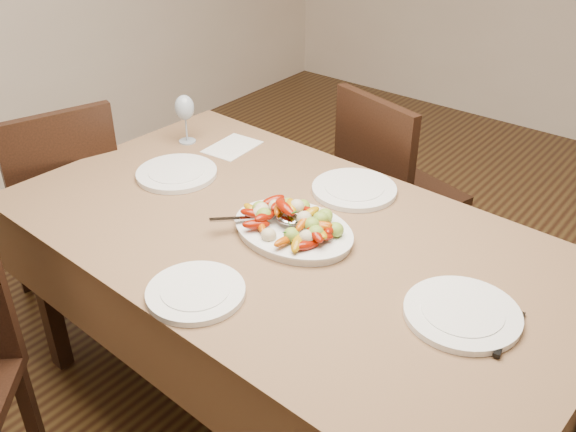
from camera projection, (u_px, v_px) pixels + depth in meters
The scene contains 14 objects.
floor at pixel (351, 431), 2.26m from camera, with size 6.00×6.00×0.00m, color #3D2712.
dining_table at pixel (288, 328), 2.16m from camera, with size 1.84×1.04×0.76m, color brown.
chair_far at pixel (402, 195), 2.74m from camera, with size 0.42×0.42×0.95m, color black, non-canonical shape.
chair_left at pixel (60, 206), 2.66m from camera, with size 0.42×0.42×0.95m, color black, non-canonical shape.
serving_platter at pixel (293, 232), 1.95m from camera, with size 0.39×0.29×0.02m, color white.
roasted_vegetables at pixel (293, 216), 1.92m from camera, with size 0.32×0.21×0.09m, color #770F02, non-canonical shape.
serving_spoon at pixel (269, 219), 1.94m from camera, with size 0.28×0.06×0.03m, color #9EA0A8, non-canonical shape.
plate_left at pixel (177, 173), 2.28m from camera, with size 0.29×0.29×0.02m, color white.
plate_right at pixel (462, 314), 1.62m from camera, with size 0.30×0.30×0.02m, color white.
plate_far at pixel (354, 190), 2.18m from camera, with size 0.29×0.29×0.02m, color white.
plate_near at pixel (196, 293), 1.70m from camera, with size 0.26×0.26×0.02m, color white.
wine_glass at pixel (185, 118), 2.48m from camera, with size 0.08×0.08×0.20m, color #8C99A5, non-canonical shape.
menu_card at pixel (232, 147), 2.49m from camera, with size 0.15×0.21×0.00m, color silver.
table_knife at pixel (508, 337), 1.56m from camera, with size 0.02×0.20×0.01m, color #9EA0A8, non-canonical shape.
Camera 1 is at (0.78, -1.34, 1.82)m, focal length 40.00 mm.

